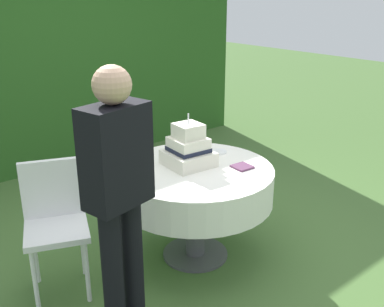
{
  "coord_description": "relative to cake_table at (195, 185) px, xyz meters",
  "views": [
    {
      "loc": [
        -1.98,
        -2.32,
        1.96
      ],
      "look_at": [
        0.0,
        0.04,
        0.82
      ],
      "focal_mm": 42.76,
      "sensor_mm": 36.0,
      "label": 1
    }
  ],
  "objects": [
    {
      "name": "serving_plate_near",
      "position": [
        -0.25,
        0.33,
        0.14
      ],
      "size": [
        0.13,
        0.13,
        0.01
      ],
      "primitive_type": "cylinder",
      "color": "white",
      "rests_on": "cake_table"
    },
    {
      "name": "serving_plate_far",
      "position": [
        0.35,
        0.13,
        0.14
      ],
      "size": [
        0.13,
        0.13,
        0.01
      ],
      "primitive_type": "cylinder",
      "color": "white",
      "rests_on": "cake_table"
    },
    {
      "name": "garden_chair",
      "position": [
        -0.95,
        0.31,
        -0.05
      ],
      "size": [
        0.52,
        0.52,
        0.89
      ],
      "color": "white",
      "rests_on": "ground_plane"
    },
    {
      "name": "napkin_stack",
      "position": [
        0.26,
        -0.21,
        0.14
      ],
      "size": [
        0.14,
        0.14,
        0.01
      ],
      "primitive_type": "cube",
      "rotation": [
        0.0,
        0.0,
        -0.07
      ],
      "color": "#603856",
      "rests_on": "cake_table"
    },
    {
      "name": "cake_table",
      "position": [
        0.0,
        0.0,
        0.0
      ],
      "size": [
        1.13,
        1.13,
        0.72
      ],
      "color": "#4C4C51",
      "rests_on": "ground_plane"
    },
    {
      "name": "standing_person",
      "position": [
        -0.85,
        -0.36,
        0.34
      ],
      "size": [
        0.39,
        0.27,
        1.6
      ],
      "color": "black",
      "rests_on": "ground_plane"
    },
    {
      "name": "wedding_cake",
      "position": [
        0.01,
        0.08,
        0.25
      ],
      "size": [
        0.35,
        0.34,
        0.39
      ],
      "color": "silver",
      "rests_on": "cake_table"
    },
    {
      "name": "ground_plane",
      "position": [
        0.0,
        0.0,
        -0.59
      ],
      "size": [
        20.0,
        20.0,
        0.0
      ],
      "primitive_type": "plane",
      "color": "#476B33"
    },
    {
      "name": "foliage_hedge",
      "position": [
        0.0,
        2.63,
        0.87
      ],
      "size": [
        5.16,
        0.53,
        2.92
      ],
      "primitive_type": "cube",
      "color": "#28561E",
      "rests_on": "ground_plane"
    }
  ]
}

